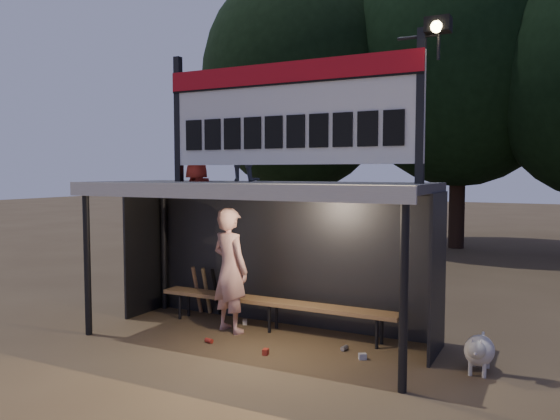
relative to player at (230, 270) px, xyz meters
The scene contains 12 objects.
ground 1.14m from the player, 21.53° to the right, with size 80.00×80.00×0.00m, color #4E3C27.
player is the anchor object (origin of this frame).
child_a 1.95m from the player, 63.68° to the left, with size 0.56×0.44×1.15m, color slate.
child_b 1.98m from the player, behind, with size 0.53×0.35×1.09m, color #B32A1B.
dugout_shelter 1.06m from the player, ahead, with size 5.10×2.08×2.32m.
scoreboard_assembly 2.63m from the player, 11.76° to the right, with size 4.10×0.27×1.99m.
bench 0.84m from the player, 29.39° to the left, with size 4.00×0.35×0.48m.
tree_left 11.31m from the player, 109.32° to the left, with size 6.46×6.46×9.27m.
tree_mid 12.52m from the player, 82.05° to the left, with size 7.22×7.22×10.36m.
dog 3.73m from the player, ahead, with size 0.36×0.81×0.49m.
bats 1.17m from the player, 145.23° to the left, with size 0.48×0.33×0.84m.
litter 1.42m from the player, 14.13° to the right, with size 2.34×1.26×0.08m.
Camera 1 is at (3.88, -6.84, 2.47)m, focal length 35.00 mm.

